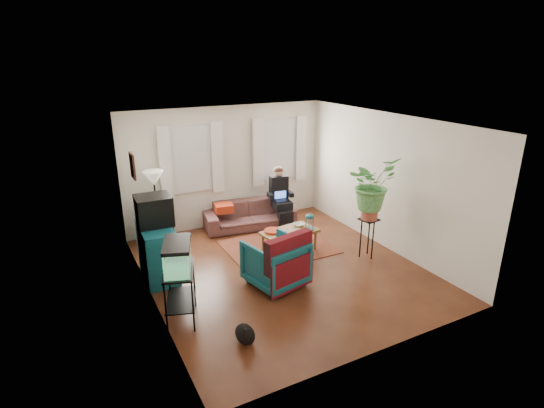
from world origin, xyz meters
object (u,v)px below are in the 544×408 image
side_table (158,224)px  armchair (275,260)px  aquarium_stand (181,295)px  plant_stand (367,238)px  sofa (249,210)px  coffee_table (289,241)px  dresser (158,252)px

side_table → armchair: size_ratio=0.90×
aquarium_stand → plant_stand: size_ratio=1.05×
sofa → aquarium_stand: (-2.31, -2.71, 0.02)m
aquarium_stand → plant_stand: 3.66m
aquarium_stand → coffee_table: 2.74m
side_table → dresser: (-0.34, -1.45, 0.07)m
side_table → coffee_table: side_table is taller
coffee_table → aquarium_stand: bearing=-161.0°
side_table → armchair: (1.30, -2.58, 0.04)m
dresser → plant_stand: 3.78m
sofa → aquarium_stand: bearing=-121.7°
armchair → sofa: bearing=-117.2°
sofa → dresser: (-2.30, -1.30, 0.08)m
armchair → plant_stand: 1.99m
sofa → plant_stand: sofa is taller
armchair → plant_stand: (1.99, 0.10, -0.05)m
aquarium_stand → armchair: armchair is taller
dresser → coffee_table: 2.47m
aquarium_stand → armchair: size_ratio=0.92×
side_table → plant_stand: bearing=-37.0°
aquarium_stand → dresser: bearing=108.8°
aquarium_stand → armchair: 1.67m
side_table → armchair: armchair is taller
sofa → armchair: armchair is taller
dresser → aquarium_stand: 1.40m
dresser → plant_stand: dresser is taller
side_table → dresser: bearing=-103.2°
sofa → dresser: size_ratio=1.90×
side_table → aquarium_stand: (-0.35, -2.85, 0.01)m
plant_stand → sofa: bearing=119.7°
coffee_table → plant_stand: bearing=-42.7°
dresser → side_table: bearing=78.8°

